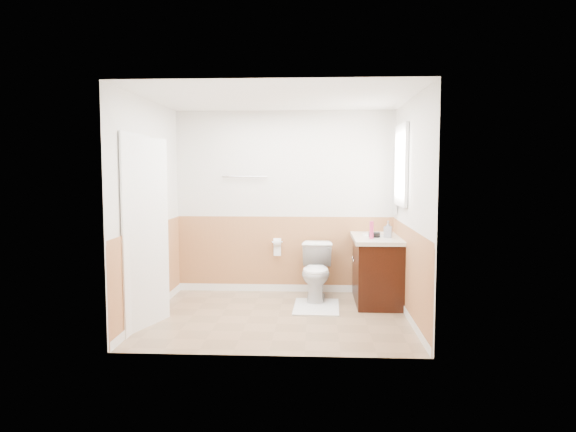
# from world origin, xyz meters

# --- Properties ---
(floor) EXTENTS (3.00, 3.00, 0.00)m
(floor) POSITION_xyz_m (0.00, 0.00, 0.00)
(floor) COLOR #8C7051
(floor) RESTS_ON ground
(ceiling) EXTENTS (3.00, 3.00, 0.00)m
(ceiling) POSITION_xyz_m (0.00, 0.00, 2.50)
(ceiling) COLOR white
(ceiling) RESTS_ON floor
(wall_back) EXTENTS (3.00, 0.00, 3.00)m
(wall_back) POSITION_xyz_m (0.00, 1.30, 1.25)
(wall_back) COLOR silver
(wall_back) RESTS_ON floor
(wall_front) EXTENTS (3.00, 0.00, 3.00)m
(wall_front) POSITION_xyz_m (0.00, -1.30, 1.25)
(wall_front) COLOR silver
(wall_front) RESTS_ON floor
(wall_left) EXTENTS (0.00, 3.00, 3.00)m
(wall_left) POSITION_xyz_m (-1.50, 0.00, 1.25)
(wall_left) COLOR silver
(wall_left) RESTS_ON floor
(wall_right) EXTENTS (0.00, 3.00, 3.00)m
(wall_right) POSITION_xyz_m (1.50, 0.00, 1.25)
(wall_right) COLOR silver
(wall_right) RESTS_ON floor
(wainscot_back) EXTENTS (3.00, 0.00, 3.00)m
(wainscot_back) POSITION_xyz_m (0.00, 1.29, 0.50)
(wainscot_back) COLOR #C3804E
(wainscot_back) RESTS_ON floor
(wainscot_front) EXTENTS (3.00, 0.00, 3.00)m
(wainscot_front) POSITION_xyz_m (0.00, -1.29, 0.50)
(wainscot_front) COLOR #C3804E
(wainscot_front) RESTS_ON floor
(wainscot_left) EXTENTS (0.00, 2.60, 2.60)m
(wainscot_left) POSITION_xyz_m (-1.49, 0.00, 0.50)
(wainscot_left) COLOR #C3804E
(wainscot_left) RESTS_ON floor
(wainscot_right) EXTENTS (0.00, 2.60, 2.60)m
(wainscot_right) POSITION_xyz_m (1.49, 0.00, 0.50)
(wainscot_right) COLOR #C3804E
(wainscot_right) RESTS_ON floor
(toilet) EXTENTS (0.43, 0.73, 0.73)m
(toilet) POSITION_xyz_m (0.44, 0.83, 0.37)
(toilet) COLOR white
(toilet) RESTS_ON floor
(bath_mat) EXTENTS (0.57, 0.81, 0.02)m
(bath_mat) POSITION_xyz_m (0.44, 0.42, 0.01)
(bath_mat) COLOR silver
(bath_mat) RESTS_ON floor
(vanity_cabinet) EXTENTS (0.55, 1.10, 0.80)m
(vanity_cabinet) POSITION_xyz_m (1.21, 0.77, 0.40)
(vanity_cabinet) COLOR black
(vanity_cabinet) RESTS_ON floor
(vanity_knob_left) EXTENTS (0.03, 0.03, 0.03)m
(vanity_knob_left) POSITION_xyz_m (0.91, 0.67, 0.55)
(vanity_knob_left) COLOR silver
(vanity_knob_left) RESTS_ON vanity_cabinet
(vanity_knob_right) EXTENTS (0.03, 0.03, 0.03)m
(vanity_knob_right) POSITION_xyz_m (0.91, 0.87, 0.55)
(vanity_knob_right) COLOR silver
(vanity_knob_right) RESTS_ON vanity_cabinet
(countertop) EXTENTS (0.60, 1.15, 0.05)m
(countertop) POSITION_xyz_m (1.20, 0.77, 0.83)
(countertop) COLOR beige
(countertop) RESTS_ON vanity_cabinet
(sink_basin) EXTENTS (0.36, 0.36, 0.02)m
(sink_basin) POSITION_xyz_m (1.21, 0.92, 0.86)
(sink_basin) COLOR white
(sink_basin) RESTS_ON countertop
(faucet) EXTENTS (0.02, 0.02, 0.14)m
(faucet) POSITION_xyz_m (1.39, 0.92, 0.92)
(faucet) COLOR silver
(faucet) RESTS_ON countertop
(lotion_bottle) EXTENTS (0.05, 0.05, 0.22)m
(lotion_bottle) POSITION_xyz_m (1.11, 0.50, 0.96)
(lotion_bottle) COLOR #CA3467
(lotion_bottle) RESTS_ON countertop
(soap_dispenser) EXTENTS (0.12, 0.12, 0.21)m
(soap_dispenser) POSITION_xyz_m (1.33, 0.65, 0.95)
(soap_dispenser) COLOR gray
(soap_dispenser) RESTS_ON countertop
(hair_dryer_body) EXTENTS (0.14, 0.07, 0.07)m
(hair_dryer_body) POSITION_xyz_m (1.16, 0.64, 0.89)
(hair_dryer_body) COLOR black
(hair_dryer_body) RESTS_ON countertop
(hair_dryer_handle) EXTENTS (0.03, 0.03, 0.07)m
(hair_dryer_handle) POSITION_xyz_m (1.13, 0.62, 0.86)
(hair_dryer_handle) COLOR black
(hair_dryer_handle) RESTS_ON countertop
(mirror_panel) EXTENTS (0.02, 0.35, 0.90)m
(mirror_panel) POSITION_xyz_m (1.48, 1.10, 1.55)
(mirror_panel) COLOR silver
(mirror_panel) RESTS_ON wall_right
(window_frame) EXTENTS (0.04, 0.80, 1.00)m
(window_frame) POSITION_xyz_m (1.47, 0.59, 1.75)
(window_frame) COLOR white
(window_frame) RESTS_ON wall_right
(window_glass) EXTENTS (0.01, 0.70, 0.90)m
(window_glass) POSITION_xyz_m (1.49, 0.59, 1.75)
(window_glass) COLOR white
(window_glass) RESTS_ON wall_right
(door) EXTENTS (0.29, 0.78, 2.04)m
(door) POSITION_xyz_m (-1.40, -0.45, 1.02)
(door) COLOR white
(door) RESTS_ON wall_left
(door_frame) EXTENTS (0.02, 0.92, 2.10)m
(door_frame) POSITION_xyz_m (-1.48, -0.45, 1.03)
(door_frame) COLOR white
(door_frame) RESTS_ON wall_left
(door_knob) EXTENTS (0.06, 0.06, 0.06)m
(door_knob) POSITION_xyz_m (-1.34, -0.12, 0.95)
(door_knob) COLOR silver
(door_knob) RESTS_ON door
(towel_bar) EXTENTS (0.62, 0.02, 0.02)m
(towel_bar) POSITION_xyz_m (-0.55, 1.25, 1.60)
(towel_bar) COLOR silver
(towel_bar) RESTS_ON wall_back
(tp_holder_bar) EXTENTS (0.14, 0.02, 0.02)m
(tp_holder_bar) POSITION_xyz_m (-0.10, 1.23, 0.70)
(tp_holder_bar) COLOR silver
(tp_holder_bar) RESTS_ON wall_back
(tp_roll) EXTENTS (0.10, 0.11, 0.11)m
(tp_roll) POSITION_xyz_m (-0.10, 1.23, 0.70)
(tp_roll) COLOR white
(tp_roll) RESTS_ON tp_holder_bar
(tp_sheet) EXTENTS (0.10, 0.01, 0.16)m
(tp_sheet) POSITION_xyz_m (-0.10, 1.23, 0.59)
(tp_sheet) COLOR white
(tp_sheet) RESTS_ON tp_roll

